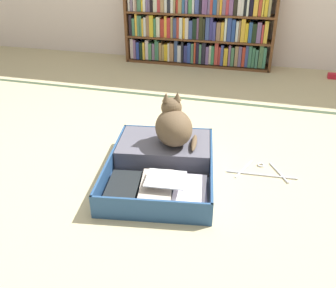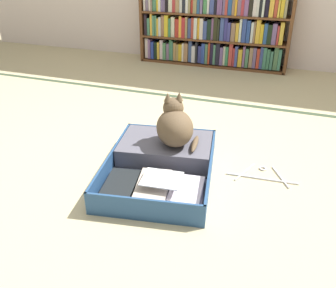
% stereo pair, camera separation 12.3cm
% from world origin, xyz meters
% --- Properties ---
extents(ground_plane, '(10.00, 10.00, 0.00)m').
position_xyz_m(ground_plane, '(0.00, 0.00, 0.00)').
color(ground_plane, '#C4B588').
extents(tatami_border, '(4.80, 0.05, 0.00)m').
position_xyz_m(tatami_border, '(0.00, 1.19, 0.00)').
color(tatami_border, '#374832').
rests_on(tatami_border, ground_plane).
extents(bookshelf, '(1.60, 0.25, 0.81)m').
position_xyz_m(bookshelf, '(-0.17, 2.25, 0.40)').
color(bookshelf, brown).
rests_on(bookshelf, ground_plane).
extents(open_suitcase, '(0.69, 0.86, 0.12)m').
position_xyz_m(open_suitcase, '(0.09, 0.05, 0.05)').
color(open_suitcase, navy).
rests_on(open_suitcase, ground_plane).
extents(black_cat, '(0.31, 0.33, 0.29)m').
position_xyz_m(black_cat, '(0.12, 0.16, 0.23)').
color(black_cat, brown).
rests_on(black_cat, open_suitcase).
extents(clothes_hanger, '(0.39, 0.21, 0.01)m').
position_xyz_m(clothes_hanger, '(0.64, 0.18, 0.00)').
color(clothes_hanger, silver).
rests_on(clothes_hanger, ground_plane).
extents(small_red_pouch, '(0.10, 0.07, 0.05)m').
position_xyz_m(small_red_pouch, '(1.23, 2.11, 0.02)').
color(small_red_pouch, red).
rests_on(small_red_pouch, ground_plane).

